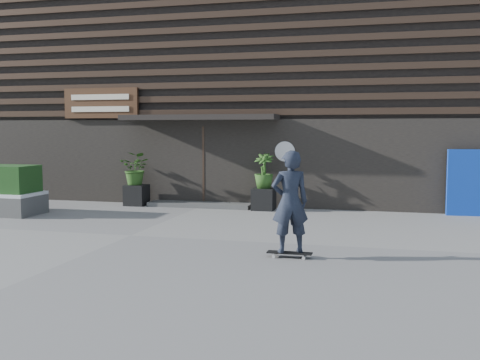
# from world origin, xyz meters

# --- Properties ---
(ground) EXTENTS (80.00, 80.00, 0.00)m
(ground) POSITION_xyz_m (0.00, 0.00, 0.00)
(ground) COLOR gray
(ground) RESTS_ON ground
(entrance_step) EXTENTS (3.00, 0.80, 0.12)m
(entrance_step) POSITION_xyz_m (0.00, 4.60, 0.06)
(entrance_step) COLOR #484846
(entrance_step) RESTS_ON ground
(planter_pot_left) EXTENTS (0.60, 0.60, 0.60)m
(planter_pot_left) POSITION_xyz_m (-1.90, 4.40, 0.30)
(planter_pot_left) COLOR black
(planter_pot_left) RESTS_ON ground
(bamboo_left) EXTENTS (0.86, 0.75, 0.96)m
(bamboo_left) POSITION_xyz_m (-1.90, 4.40, 1.08)
(bamboo_left) COLOR #2D591E
(bamboo_left) RESTS_ON planter_pot_left
(planter_pot_right) EXTENTS (0.60, 0.60, 0.60)m
(planter_pot_right) POSITION_xyz_m (1.90, 4.40, 0.30)
(planter_pot_right) COLOR black
(planter_pot_right) RESTS_ON ground
(bamboo_right) EXTENTS (0.54, 0.54, 0.96)m
(bamboo_right) POSITION_xyz_m (1.90, 4.40, 1.08)
(bamboo_right) COLOR #2D591E
(bamboo_right) RESTS_ON planter_pot_right
(building) EXTENTS (18.00, 11.00, 8.00)m
(building) POSITION_xyz_m (-0.00, 9.96, 3.99)
(building) COLOR black
(building) RESTS_ON ground
(skateboarder) EXTENTS (0.78, 0.64, 1.86)m
(skateboarder) POSITION_xyz_m (3.56, -1.19, 0.97)
(skateboarder) COLOR black
(skateboarder) RESTS_ON ground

